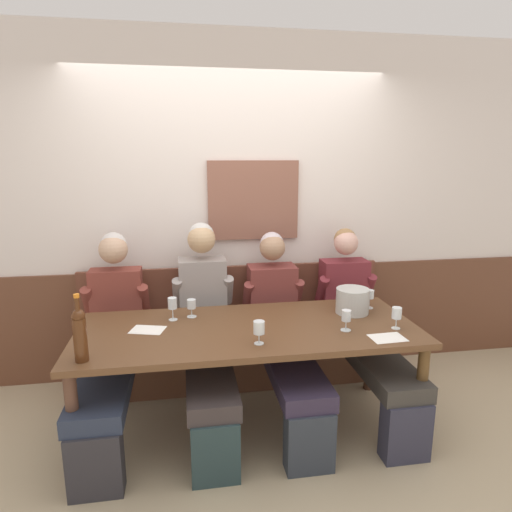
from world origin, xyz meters
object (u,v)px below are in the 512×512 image
at_px(person_left_seat, 111,336).
at_px(person_right_seat, 360,322).
at_px(person_center_left_seat, 206,322).
at_px(wine_glass_mid_left, 172,304).
at_px(dining_table, 248,338).
at_px(wine_glass_near_bucket, 397,314).
at_px(person_center_right_seat, 281,325).
at_px(ice_bucket, 352,301).
at_px(wine_glass_center_rear, 370,295).
at_px(wine_bottle_amber_mid, 80,333).
at_px(wine_glass_mid_right, 346,317).
at_px(wine_glass_left_end, 259,328).
at_px(wall_bench, 236,348).
at_px(wine_glass_right_end, 191,305).

relative_size(person_left_seat, person_right_seat, 1.01).
distance_m(person_center_left_seat, wine_glass_mid_left, 0.33).
bearing_deg(dining_table, wine_glass_near_bucket, -11.02).
distance_m(dining_table, person_right_seat, 0.96).
bearing_deg(person_center_right_seat, person_center_left_seat, 177.53).
distance_m(ice_bucket, wine_glass_center_rear, 0.18).
height_order(dining_table, wine_glass_near_bucket, wine_glass_near_bucket).
bearing_deg(wine_glass_near_bucket, ice_bucket, 117.14).
height_order(person_left_seat, wine_bottle_amber_mid, person_left_seat).
bearing_deg(wine_bottle_amber_mid, dining_table, 19.30).
relative_size(wine_glass_near_bucket, wine_glass_mid_right, 1.06).
height_order(wine_bottle_amber_mid, wine_glass_mid_left, wine_bottle_amber_mid).
height_order(person_center_left_seat, person_center_right_seat, person_center_left_seat).
bearing_deg(person_center_left_seat, person_center_right_seat, -2.47).
bearing_deg(wine_glass_center_rear, dining_table, -166.53).
bearing_deg(ice_bucket, person_center_left_seat, 168.58).
xyz_separation_m(person_center_right_seat, wine_glass_mid_left, (-0.78, -0.12, 0.25)).
distance_m(wine_glass_left_end, wine_glass_mid_right, 0.59).
relative_size(ice_bucket, wine_glass_mid_right, 1.71).
bearing_deg(ice_bucket, wine_glass_mid_left, 177.13).
relative_size(ice_bucket, wine_glass_near_bucket, 1.62).
height_order(wall_bench, person_left_seat, person_left_seat).
relative_size(person_center_right_seat, wine_glass_left_end, 9.46).
bearing_deg(person_center_left_seat, wall_bench, 53.47).
relative_size(wine_bottle_amber_mid, wine_glass_center_rear, 2.78).
height_order(person_center_right_seat, wine_glass_center_rear, person_center_right_seat).
height_order(person_center_left_seat, wine_glass_mid_right, person_center_left_seat).
bearing_deg(wall_bench, dining_table, -90.00).
xyz_separation_m(person_center_left_seat, wine_glass_center_rear, (1.19, -0.13, 0.18)).
relative_size(dining_table, person_right_seat, 1.66).
height_order(person_left_seat, wine_glass_mid_left, person_left_seat).
distance_m(dining_table, wine_glass_center_rear, 0.97).
relative_size(person_right_seat, wine_glass_right_end, 10.54).
bearing_deg(wine_bottle_amber_mid, wine_glass_center_rear, 16.49).
distance_m(person_center_right_seat, wine_glass_mid_left, 0.83).
bearing_deg(person_center_right_seat, wine_glass_near_bucket, -38.73).
height_order(person_left_seat, wine_glass_right_end, person_left_seat).
bearing_deg(wine_glass_left_end, wine_glass_mid_right, 10.98).
xyz_separation_m(person_left_seat, wine_glass_near_bucket, (1.86, -0.49, 0.23)).
bearing_deg(person_center_right_seat, wine_glass_mid_right, -57.69).
relative_size(dining_table, ice_bucket, 9.50).
xyz_separation_m(person_right_seat, wine_glass_mid_right, (-0.30, -0.47, 0.23)).
height_order(person_center_right_seat, wine_glass_mid_right, person_center_right_seat).
xyz_separation_m(dining_table, wine_glass_mid_right, (0.61, -0.16, 0.17)).
relative_size(wine_glass_near_bucket, wine_glass_center_rear, 1.05).
height_order(wine_glass_right_end, wine_glass_center_rear, wine_glass_center_rear).
relative_size(person_center_right_seat, wine_glass_mid_right, 9.87).
xyz_separation_m(dining_table, wine_glass_right_end, (-0.36, 0.25, 0.16)).
height_order(person_center_left_seat, wine_glass_left_end, person_center_left_seat).
bearing_deg(ice_bucket, dining_table, -169.06).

